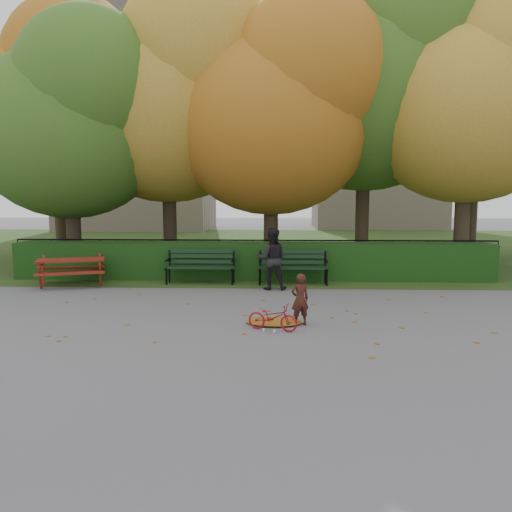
{
  "coord_description": "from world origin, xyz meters",
  "views": [
    {
      "loc": [
        0.66,
        -9.12,
        2.25
      ],
      "look_at": [
        0.24,
        1.4,
        1.0
      ],
      "focal_mm": 35.0,
      "sensor_mm": 36.0,
      "label": 1
    }
  ],
  "objects_px": {
    "tree_e": "(482,97)",
    "tree_f": "(62,102)",
    "bicycle": "(273,317)",
    "tree_d": "(379,77)",
    "bench_right": "(293,264)",
    "tree_g": "(488,110)",
    "tree_a": "(76,119)",
    "child": "(300,299)",
    "tree_b": "(177,95)",
    "bench_left": "(201,264)",
    "picnic_table": "(71,265)",
    "tree_c": "(283,109)",
    "adult": "(272,259)"
  },
  "relations": [
    {
      "from": "tree_b",
      "to": "tree_g",
      "type": "relative_size",
      "value": 1.03
    },
    {
      "from": "tree_a",
      "to": "bicycle",
      "type": "height_order",
      "value": "tree_a"
    },
    {
      "from": "tree_f",
      "to": "bench_right",
      "type": "relative_size",
      "value": 5.1
    },
    {
      "from": "tree_c",
      "to": "child",
      "type": "xyz_separation_m",
      "value": [
        0.25,
        -6.45,
        -4.37
      ]
    },
    {
      "from": "tree_a",
      "to": "tree_d",
      "type": "bearing_deg",
      "value": 10.33
    },
    {
      "from": "adult",
      "to": "bicycle",
      "type": "bearing_deg",
      "value": 91.17
    },
    {
      "from": "tree_d",
      "to": "bench_left",
      "type": "height_order",
      "value": "tree_d"
    },
    {
      "from": "tree_f",
      "to": "picnic_table",
      "type": "relative_size",
      "value": 4.7
    },
    {
      "from": "bicycle",
      "to": "tree_e",
      "type": "bearing_deg",
      "value": -22.39
    },
    {
      "from": "tree_g",
      "to": "bench_right",
      "type": "bearing_deg",
      "value": -140.05
    },
    {
      "from": "tree_b",
      "to": "picnic_table",
      "type": "height_order",
      "value": "tree_b"
    },
    {
      "from": "adult",
      "to": "tree_b",
      "type": "bearing_deg",
      "value": -51.56
    },
    {
      "from": "tree_c",
      "to": "bench_left",
      "type": "bearing_deg",
      "value": -133.36
    },
    {
      "from": "tree_a",
      "to": "bench_left",
      "type": "distance_m",
      "value": 5.89
    },
    {
      "from": "tree_f",
      "to": "picnic_table",
      "type": "xyz_separation_m",
      "value": [
        2.6,
        -6.04,
        -5.15
      ]
    },
    {
      "from": "tree_f",
      "to": "adult",
      "type": "xyz_separation_m",
      "value": [
        7.69,
        -6.34,
        -4.94
      ]
    },
    {
      "from": "tree_f",
      "to": "tree_g",
      "type": "distance_m",
      "value": 15.48
    },
    {
      "from": "adult",
      "to": "tree_e",
      "type": "bearing_deg",
      "value": -153.86
    },
    {
      "from": "tree_e",
      "to": "bench_left",
      "type": "bearing_deg",
      "value": -165.19
    },
    {
      "from": "tree_c",
      "to": "tree_e",
      "type": "distance_m",
      "value": 5.7
    },
    {
      "from": "tree_a",
      "to": "bench_right",
      "type": "height_order",
      "value": "tree_a"
    },
    {
      "from": "bench_right",
      "to": "picnic_table",
      "type": "height_order",
      "value": "bench_right"
    },
    {
      "from": "bench_left",
      "to": "child",
      "type": "relative_size",
      "value": 1.96
    },
    {
      "from": "bicycle",
      "to": "child",
      "type": "bearing_deg",
      "value": -32.24
    },
    {
      "from": "tree_d",
      "to": "bench_right",
      "type": "height_order",
      "value": "tree_d"
    },
    {
      "from": "tree_e",
      "to": "child",
      "type": "relative_size",
      "value": 8.89
    },
    {
      "from": "bicycle",
      "to": "tree_d",
      "type": "bearing_deg",
      "value": -2.69
    },
    {
      "from": "tree_b",
      "to": "picnic_table",
      "type": "bearing_deg",
      "value": -120.51
    },
    {
      "from": "bench_right",
      "to": "adult",
      "type": "relative_size",
      "value": 1.19
    },
    {
      "from": "tree_a",
      "to": "bicycle",
      "type": "relative_size",
      "value": 8.56
    },
    {
      "from": "bench_left",
      "to": "tree_g",
      "type": "bearing_deg",
      "value": 32.17
    },
    {
      "from": "child",
      "to": "tree_b",
      "type": "bearing_deg",
      "value": -83.01
    },
    {
      "from": "bench_right",
      "to": "bicycle",
      "type": "relative_size",
      "value": 2.06
    },
    {
      "from": "tree_a",
      "to": "bench_left",
      "type": "relative_size",
      "value": 4.16
    },
    {
      "from": "adult",
      "to": "bench_right",
      "type": "bearing_deg",
      "value": -123.47
    },
    {
      "from": "adult",
      "to": "tree_g",
      "type": "bearing_deg",
      "value": -138.13
    },
    {
      "from": "tree_e",
      "to": "tree_f",
      "type": "height_order",
      "value": "tree_f"
    },
    {
      "from": "tree_f",
      "to": "picnic_table",
      "type": "height_order",
      "value": "tree_f"
    },
    {
      "from": "tree_d",
      "to": "tree_f",
      "type": "distance_m",
      "value": 11.2
    },
    {
      "from": "adult",
      "to": "bench_left",
      "type": "bearing_deg",
      "value": -22.84
    },
    {
      "from": "tree_c",
      "to": "tree_d",
      "type": "relative_size",
      "value": 0.84
    },
    {
      "from": "tree_f",
      "to": "adult",
      "type": "bearing_deg",
      "value": -39.48
    },
    {
      "from": "bicycle",
      "to": "bench_right",
      "type": "bearing_deg",
      "value": 13.18
    },
    {
      "from": "bench_left",
      "to": "bench_right",
      "type": "height_order",
      "value": "same"
    },
    {
      "from": "tree_g",
      "to": "tree_a",
      "type": "bearing_deg",
      "value": -162.81
    },
    {
      "from": "tree_c",
      "to": "tree_g",
      "type": "relative_size",
      "value": 0.94
    },
    {
      "from": "tree_a",
      "to": "adult",
      "type": "bearing_deg",
      "value": -24.97
    },
    {
      "from": "bench_left",
      "to": "adult",
      "type": "relative_size",
      "value": 1.19
    },
    {
      "from": "bench_right",
      "to": "bicycle",
      "type": "height_order",
      "value": "bench_right"
    },
    {
      "from": "tree_g",
      "to": "bicycle",
      "type": "bearing_deg",
      "value": -126.0
    }
  ]
}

